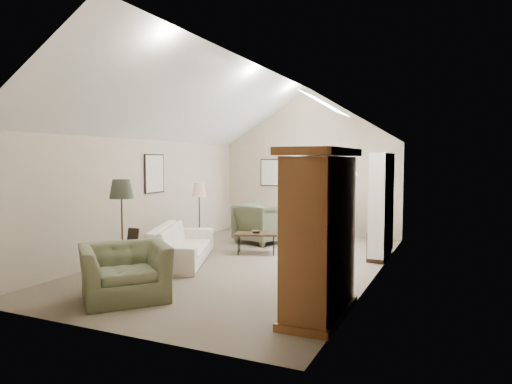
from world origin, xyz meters
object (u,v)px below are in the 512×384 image
at_px(sofa, 181,244).
at_px(side_table, 133,263).
at_px(armoire, 320,233).
at_px(armchair_far, 261,223).
at_px(armchair_near, 125,272).
at_px(coffee_table, 256,243).
at_px(side_chair, 319,217).

distance_m(sofa, side_table, 1.60).
bearing_deg(armoire, side_table, 173.72).
height_order(armoire, side_table, armoire).
xyz_separation_m(sofa, armchair_far, (0.63, 2.61, 0.13)).
relative_size(armchair_far, side_table, 1.72).
height_order(armoire, sofa, armoire).
bearing_deg(side_table, sofa, 93.58).
relative_size(sofa, armchair_near, 2.03).
bearing_deg(coffee_table, armchair_near, -96.75).
xyz_separation_m(side_table, side_chair, (1.57, 5.73, 0.21)).
height_order(armoire, armchair_near, armoire).
relative_size(armoire, coffee_table, 2.43).
relative_size(sofa, side_table, 3.99).
distance_m(armchair_far, coffee_table, 1.39).
height_order(sofa, coffee_table, sofa).
xyz_separation_m(armoire, side_table, (-3.37, 0.37, -0.79)).
xyz_separation_m(sofa, side_table, (0.10, -1.60, -0.05)).
height_order(coffee_table, side_table, side_table).
distance_m(armoire, armchair_near, 2.96).
xyz_separation_m(armoire, side_chair, (-1.80, 6.10, -0.57)).
height_order(armchair_far, coffee_table, armchair_far).
bearing_deg(armchair_near, sofa, 56.02).
bearing_deg(armoire, side_chair, 106.42).
distance_m(armoire, side_table, 3.48).
relative_size(side_table, side_chair, 0.59).
relative_size(armchair_near, side_table, 1.97).
xyz_separation_m(armchair_far, side_chair, (1.04, 1.52, 0.04)).
xyz_separation_m(coffee_table, side_chair, (0.60, 2.81, 0.30)).
distance_m(armchair_near, armchair_far, 5.05).
height_order(armoire, side_chair, armoire).
height_order(coffee_table, side_chair, side_chair).
distance_m(armoire, armchair_far, 5.42).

